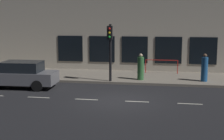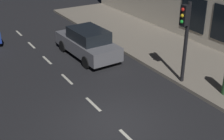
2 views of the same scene
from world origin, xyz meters
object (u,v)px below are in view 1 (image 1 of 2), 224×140
Objects in this scene: parked_car_1 at (21,75)px; pedestrian_1 at (141,68)px; pedestrian_0 at (204,69)px; traffic_light at (110,44)px.

pedestrian_1 is at bearing -69.06° from parked_car_1.
parked_car_1 is 11.30m from pedestrian_0.
parked_car_1 is at bearing -81.47° from pedestrian_0.
traffic_light reaches higher than parked_car_1.
pedestrian_0 is 1.04× the size of pedestrian_1.
parked_car_1 is 7.48m from pedestrian_1.
pedestrian_0 is at bearing -76.42° from parked_car_1.
traffic_light reaches higher than pedestrian_1.
pedestrian_1 is (2.94, -6.88, 0.13)m from parked_car_1.
pedestrian_0 reaches higher than parked_car_1.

